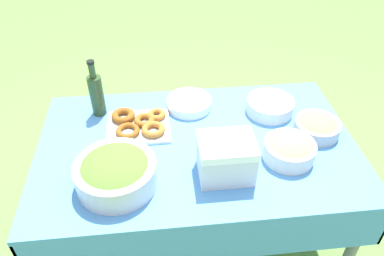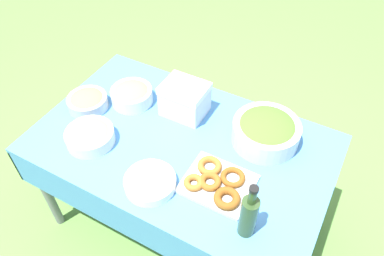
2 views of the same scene
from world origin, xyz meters
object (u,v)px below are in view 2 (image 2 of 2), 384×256
(salad_bowl, at_px, (266,131))
(fruit_bowl, at_px, (87,101))
(olive_oil_bottle, at_px, (249,215))
(cooler_box, at_px, (185,99))
(plate_stack, at_px, (150,183))
(pasta_bowl, at_px, (90,135))
(bread_bowl, at_px, (132,94))
(donut_platter, at_px, (217,182))

(salad_bowl, relative_size, fruit_bowl, 1.55)
(olive_oil_bottle, xyz_separation_m, cooler_box, (0.56, -0.49, -0.03))
(plate_stack, distance_m, olive_oil_bottle, 0.46)
(pasta_bowl, xyz_separation_m, plate_stack, (-0.40, 0.08, -0.02))
(bread_bowl, bearing_deg, cooler_box, -167.38)
(olive_oil_bottle, relative_size, fruit_bowl, 1.41)
(pasta_bowl, height_order, donut_platter, pasta_bowl)
(pasta_bowl, relative_size, plate_stack, 1.03)
(plate_stack, relative_size, bread_bowl, 1.03)
(fruit_bowl, bearing_deg, olive_oil_bottle, 165.20)
(donut_platter, bearing_deg, olive_oil_bottle, 144.17)
(salad_bowl, bearing_deg, pasta_bowl, 29.23)
(plate_stack, bearing_deg, pasta_bowl, -11.61)
(pasta_bowl, bearing_deg, bread_bowl, -91.46)
(plate_stack, relative_size, cooler_box, 1.02)
(olive_oil_bottle, bearing_deg, cooler_box, -41.23)
(bread_bowl, relative_size, cooler_box, 0.99)
(donut_platter, height_order, plate_stack, donut_platter)
(salad_bowl, height_order, plate_stack, salad_bowl)
(olive_oil_bottle, xyz_separation_m, bread_bowl, (0.85, -0.42, -0.07))
(pasta_bowl, bearing_deg, plate_stack, 168.39)
(pasta_bowl, distance_m, olive_oil_bottle, 0.86)
(plate_stack, relative_size, fruit_bowl, 1.09)
(salad_bowl, xyz_separation_m, plate_stack, (0.34, 0.50, -0.04))
(salad_bowl, relative_size, bread_bowl, 1.47)
(donut_platter, distance_m, plate_stack, 0.29)
(pasta_bowl, xyz_separation_m, olive_oil_bottle, (-0.86, 0.08, 0.07))
(plate_stack, bearing_deg, donut_platter, -150.89)
(olive_oil_bottle, bearing_deg, fruit_bowl, -14.80)
(salad_bowl, height_order, olive_oil_bottle, olive_oil_bottle)
(olive_oil_bottle, bearing_deg, donut_platter, -35.83)
(plate_stack, height_order, cooler_box, cooler_box)
(salad_bowl, bearing_deg, olive_oil_bottle, 102.61)
(pasta_bowl, relative_size, cooler_box, 1.05)
(fruit_bowl, xyz_separation_m, cooler_box, (-0.47, -0.21, 0.05))
(bread_bowl, height_order, fruit_bowl, bread_bowl)
(olive_oil_bottle, xyz_separation_m, fruit_bowl, (1.03, -0.27, -0.08))
(plate_stack, xyz_separation_m, bread_bowl, (0.39, -0.42, 0.03))
(bread_bowl, bearing_deg, olive_oil_bottle, 153.55)
(bread_bowl, relative_size, fruit_bowl, 1.05)
(cooler_box, bearing_deg, plate_stack, 101.59)
(plate_stack, xyz_separation_m, fruit_bowl, (0.57, -0.27, 0.02))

